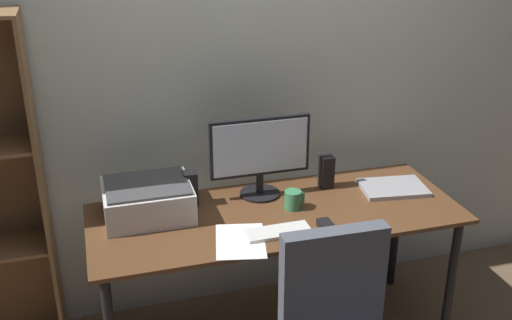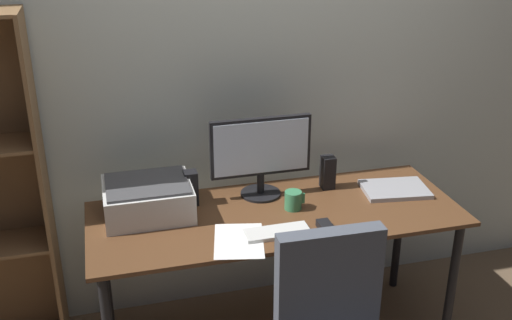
# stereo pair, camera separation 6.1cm
# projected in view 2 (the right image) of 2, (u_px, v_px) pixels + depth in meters

# --- Properties ---
(back_wall) EXTENTS (6.40, 0.10, 2.60)m
(back_wall) POSITION_uv_depth(u_px,v_px,m) (249.00, 69.00, 3.08)
(back_wall) COLOR beige
(back_wall) RESTS_ON ground
(desk) EXTENTS (1.74, 0.67, 0.74)m
(desk) POSITION_uv_depth(u_px,v_px,m) (276.00, 227.00, 2.89)
(desk) COLOR #56351E
(desk) RESTS_ON ground
(monitor) EXTENTS (0.50, 0.20, 0.40)m
(monitor) POSITION_uv_depth(u_px,v_px,m) (261.00, 152.00, 2.93)
(monitor) COLOR black
(monitor) RESTS_ON desk
(keyboard) EXTENTS (0.29, 0.11, 0.02)m
(keyboard) POSITION_uv_depth(u_px,v_px,m) (277.00, 232.00, 2.66)
(keyboard) COLOR silver
(keyboard) RESTS_ON desk
(mouse) EXTENTS (0.06, 0.10, 0.03)m
(mouse) POSITION_uv_depth(u_px,v_px,m) (325.00, 226.00, 2.70)
(mouse) COLOR black
(mouse) RESTS_ON desk
(coffee_mug) EXTENTS (0.10, 0.08, 0.09)m
(coffee_mug) POSITION_uv_depth(u_px,v_px,m) (293.00, 200.00, 2.87)
(coffee_mug) COLOR #387F51
(coffee_mug) RESTS_ON desk
(laptop) EXTENTS (0.35, 0.27, 0.02)m
(laptop) POSITION_uv_depth(u_px,v_px,m) (395.00, 189.00, 3.05)
(laptop) COLOR #99999E
(laptop) RESTS_ON desk
(speaker_left) EXTENTS (0.06, 0.07, 0.17)m
(speaker_left) POSITION_uv_depth(u_px,v_px,m) (191.00, 188.00, 2.90)
(speaker_left) COLOR black
(speaker_left) RESTS_ON desk
(speaker_right) EXTENTS (0.06, 0.07, 0.17)m
(speaker_right) POSITION_uv_depth(u_px,v_px,m) (328.00, 172.00, 3.06)
(speaker_right) COLOR black
(speaker_right) RESTS_ON desk
(printer) EXTENTS (0.40, 0.34, 0.16)m
(printer) POSITION_uv_depth(u_px,v_px,m) (148.00, 198.00, 2.81)
(printer) COLOR silver
(printer) RESTS_ON desk
(paper_sheet) EXTENTS (0.27, 0.33, 0.00)m
(paper_sheet) POSITION_uv_depth(u_px,v_px,m) (239.00, 241.00, 2.61)
(paper_sheet) COLOR white
(paper_sheet) RESTS_ON desk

